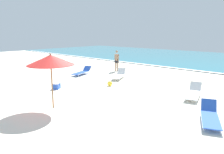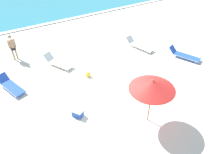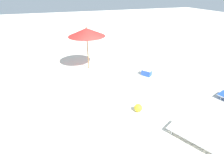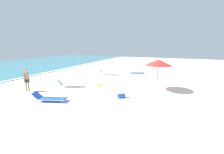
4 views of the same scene
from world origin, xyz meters
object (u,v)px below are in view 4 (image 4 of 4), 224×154
object	(u,v)px
sun_lounger_beside_umbrella	(135,72)
beachgoer_wading_adult	(27,78)
cooler_box	(121,95)
sun_lounger_near_water_left	(50,98)
beach_umbrella	(158,63)
beach_ball	(99,85)
sun_lounger_under_umbrella	(109,73)
sun_lounger_near_water_right	(70,84)

from	to	relation	value
sun_lounger_beside_umbrella	beachgoer_wading_adult	size ratio (longest dim) A/B	1.23
cooler_box	sun_lounger_near_water_left	bearing A→B (deg)	-3.90
beach_umbrella	beachgoer_wading_adult	bearing A→B (deg)	115.35
beach_ball	beach_umbrella	bearing A→B (deg)	-78.73
beachgoer_wading_adult	beach_ball	xyz separation A→B (m)	(3.28, -4.28, -0.84)
beach_ball	cooler_box	world-z (taller)	cooler_box
sun_lounger_under_umbrella	sun_lounger_beside_umbrella	xyz separation A→B (m)	(1.76, -2.66, 0.00)
beach_umbrella	sun_lounger_near_water_left	distance (m)	7.91
sun_lounger_beside_umbrella	sun_lounger_near_water_left	size ratio (longest dim) A/B	1.01
sun_lounger_beside_umbrella	beachgoer_wading_adult	distance (m)	11.35
sun_lounger_near_water_left	beach_ball	size ratio (longest dim) A/B	6.90
beach_umbrella	sun_lounger_near_water_right	size ratio (longest dim) A/B	1.15
beachgoer_wading_adult	sun_lounger_near_water_right	bearing A→B (deg)	130.41
beach_ball	beachgoer_wading_adult	bearing A→B (deg)	127.45
sun_lounger_near_water_left	cooler_box	xyz separation A→B (m)	(2.35, -3.82, -0.03)
sun_lounger_near_water_left	beach_ball	xyz separation A→B (m)	(4.18, -1.20, -0.06)
sun_lounger_near_water_right	sun_lounger_near_water_left	bearing A→B (deg)	169.28
beach_ball	sun_lounger_near_water_left	bearing A→B (deg)	164.01
sun_lounger_near_water_right	cooler_box	bearing A→B (deg)	-125.67
sun_lounger_under_umbrella	cooler_box	world-z (taller)	sun_lounger_under_umbrella
sun_lounger_near_water_right	cooler_box	world-z (taller)	sun_lounger_near_water_right
sun_lounger_near_water_right	beach_ball	world-z (taller)	sun_lounger_near_water_right
beach_umbrella	beach_ball	bearing A→B (deg)	101.27
sun_lounger_beside_umbrella	beachgoer_wading_adult	bearing A→B (deg)	126.10
sun_lounger_near_water_left	beachgoer_wading_adult	size ratio (longest dim) A/B	1.22
beach_umbrella	sun_lounger_beside_umbrella	xyz separation A→B (m)	(5.59, 3.12, -1.89)
sun_lounger_beside_umbrella	beach_ball	xyz separation A→B (m)	(-6.50, 1.43, -0.06)
beach_umbrella	sun_lounger_beside_umbrella	size ratio (longest dim) A/B	1.10
sun_lounger_near_water_right	sun_lounger_under_umbrella	bearing A→B (deg)	-35.35
beachgoer_wading_adult	cooler_box	xyz separation A→B (m)	(1.45, -6.90, -0.81)
sun_lounger_near_water_left	cooler_box	bearing A→B (deg)	-76.97
beach_umbrella	sun_lounger_under_umbrella	distance (m)	7.19
sun_lounger_near_water_left	cooler_box	size ratio (longest dim) A/B	3.51
sun_lounger_near_water_right	beachgoer_wading_adult	size ratio (longest dim) A/B	1.18
sun_lounger_under_umbrella	beachgoer_wading_adult	size ratio (longest dim) A/B	1.28
sun_lounger_beside_umbrella	sun_lounger_near_water_right	size ratio (longest dim) A/B	1.04
sun_lounger_beside_umbrella	cooler_box	size ratio (longest dim) A/B	3.56
sun_lounger_under_umbrella	beachgoer_wading_adult	distance (m)	8.61
beachgoer_wading_adult	cooler_box	size ratio (longest dim) A/B	2.89
beach_umbrella	beach_ball	world-z (taller)	beach_umbrella
beach_ball	cooler_box	bearing A→B (deg)	-124.93
beach_umbrella	sun_lounger_near_water_left	size ratio (longest dim) A/B	1.12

